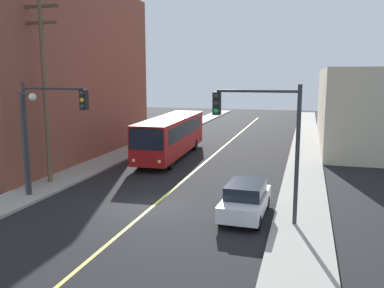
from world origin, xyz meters
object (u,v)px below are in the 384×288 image
(traffic_signal_right_corner, at_px, (261,128))
(traffic_signal_left_corner, at_px, (51,119))
(street_lamp_left, at_px, (27,129))
(utility_pole_near, at_px, (45,83))
(parked_car_white, at_px, (246,199))
(city_bus, at_px, (171,135))

(traffic_signal_right_corner, bearing_deg, traffic_signal_left_corner, 176.46)
(traffic_signal_left_corner, relative_size, street_lamp_left, 1.09)
(utility_pole_near, bearing_deg, traffic_signal_right_corner, -14.63)
(traffic_signal_left_corner, bearing_deg, parked_car_white, 0.40)
(utility_pole_near, distance_m, street_lamp_left, 3.72)
(parked_car_white, bearing_deg, traffic_signal_right_corner, -46.30)
(city_bus, height_order, utility_pole_near, utility_pole_near)
(city_bus, distance_m, traffic_signal_right_corner, 15.85)
(parked_car_white, xyz_separation_m, utility_pole_near, (-12.26, 2.64, 5.23))
(parked_car_white, relative_size, street_lamp_left, 0.81)
(utility_pole_near, height_order, traffic_signal_left_corner, utility_pole_near)
(parked_car_white, distance_m, street_lamp_left, 11.89)
(traffic_signal_right_corner, xyz_separation_m, street_lamp_left, (-12.24, 0.58, -0.56))
(parked_car_white, relative_size, utility_pole_near, 0.41)
(utility_pole_near, bearing_deg, city_bus, 65.37)
(city_bus, xyz_separation_m, traffic_signal_right_corner, (8.49, -13.14, 2.49))
(utility_pole_near, xyz_separation_m, traffic_signal_left_corner, (2.15, -2.72, -1.76))
(parked_car_white, distance_m, utility_pole_near, 13.59)
(parked_car_white, xyz_separation_m, traffic_signal_right_corner, (0.71, -0.74, 3.46))
(street_lamp_left, bearing_deg, parked_car_white, 0.80)
(parked_car_white, height_order, street_lamp_left, street_lamp_left)
(city_bus, distance_m, utility_pole_near, 11.55)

